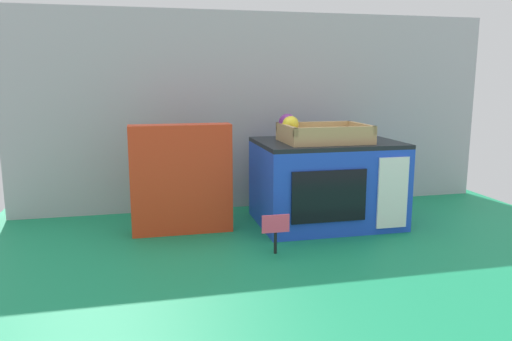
# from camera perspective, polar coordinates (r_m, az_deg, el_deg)

# --- Properties ---
(ground_plane) EXTENTS (1.70, 1.70, 0.00)m
(ground_plane) POSITION_cam_1_polar(r_m,az_deg,el_deg) (1.48, 2.73, -6.35)
(ground_plane) COLOR #147A4C
(ground_plane) RESTS_ON ground
(display_back_panel) EXTENTS (1.61, 0.03, 0.64)m
(display_back_panel) POSITION_cam_1_polar(r_m,az_deg,el_deg) (1.66, 0.42, 6.87)
(display_back_panel) COLOR #A0A3A8
(display_back_panel) RESTS_ON ground
(toy_microwave) EXTENTS (0.41, 0.30, 0.25)m
(toy_microwave) POSITION_cam_1_polar(r_m,az_deg,el_deg) (1.49, 8.12, -1.34)
(toy_microwave) COLOR blue
(toy_microwave) RESTS_ON ground
(food_groups_crate) EXTENTS (0.25, 0.18, 0.08)m
(food_groups_crate) POSITION_cam_1_polar(r_m,az_deg,el_deg) (1.44, 7.22, 4.26)
(food_groups_crate) COLOR tan
(food_groups_crate) RESTS_ON toy_microwave
(cookie_set_box) EXTENTS (0.28, 0.07, 0.31)m
(cookie_set_box) POSITION_cam_1_polar(r_m,az_deg,el_deg) (1.39, -8.64, -0.99)
(cookie_set_box) COLOR red
(cookie_set_box) RESTS_ON ground
(price_sign) EXTENTS (0.07, 0.01, 0.10)m
(price_sign) POSITION_cam_1_polar(r_m,az_deg,el_deg) (1.23, 2.29, -6.66)
(price_sign) COLOR black
(price_sign) RESTS_ON ground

